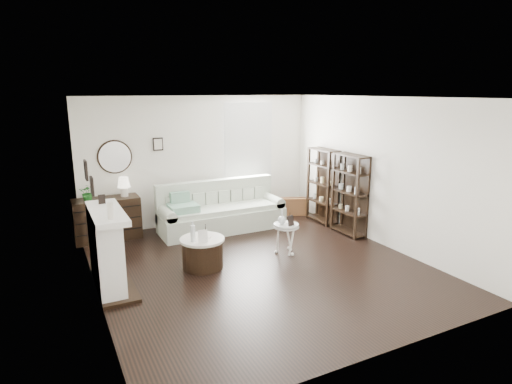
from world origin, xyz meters
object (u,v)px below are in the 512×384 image
pedestal_table (286,226)px  drum_table (203,253)px  dresser (107,219)px  sofa (221,213)px

pedestal_table → drum_table: bearing=177.6°
drum_table → pedestal_table: bearing=-2.4°
dresser → pedestal_table: dresser is taller
drum_table → pedestal_table: (1.53, -0.06, 0.24)m
sofa → dresser: (-2.18, 0.39, 0.08)m
sofa → pedestal_table: bearing=-74.2°
sofa → drum_table: (-1.02, -1.72, -0.08)m
drum_table → dresser: bearing=118.8°
dresser → pedestal_table: (2.69, -2.18, 0.09)m
dresser → drum_table: (1.16, -2.11, -0.15)m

